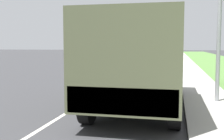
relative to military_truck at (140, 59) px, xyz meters
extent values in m
plane|color=#38383A|center=(-2.15, 31.06, -1.66)|extent=(180.00, 180.00, 0.00)
cube|color=silver|center=(-2.15, 31.06, -1.66)|extent=(0.12, 120.00, 0.00)
cube|color=#ADAAA3|center=(2.35, 31.06, -1.60)|extent=(1.80, 120.00, 0.12)
cube|color=#56843D|center=(6.75, 31.06, -1.65)|extent=(7.00, 120.00, 0.02)
cube|color=#606647|center=(0.00, 2.58, -0.06)|extent=(2.58, 1.93, 2.13)
cube|color=#4C5138|center=(0.00, -0.86, 0.09)|extent=(2.58, 4.96, 2.43)
cube|color=#606647|center=(0.00, -3.29, -0.77)|extent=(2.45, 0.10, 0.60)
cube|color=red|center=(-0.97, -3.31, -0.57)|extent=(0.12, 0.06, 0.12)
cube|color=red|center=(0.97, -3.31, -0.57)|extent=(0.12, 0.06, 0.12)
cylinder|color=black|center=(-1.14, 2.49, -1.15)|extent=(0.30, 1.04, 1.04)
cylinder|color=black|center=(1.14, 2.49, -1.15)|extent=(0.30, 1.04, 1.04)
cylinder|color=black|center=(-1.14, -2.10, -1.15)|extent=(0.30, 1.04, 1.04)
cylinder|color=black|center=(1.14, -2.10, -1.15)|extent=(0.30, 1.04, 1.04)
cylinder|color=black|center=(-1.14, -0.61, -1.15)|extent=(0.30, 1.04, 1.04)
cylinder|color=black|center=(1.14, -0.61, -1.15)|extent=(0.30, 1.04, 1.04)
cube|color=navy|center=(-0.67, 10.79, -1.17)|extent=(1.78, 4.83, 0.64)
cube|color=black|center=(-0.67, 10.89, -0.52)|extent=(1.57, 2.18, 0.67)
cylinder|color=black|center=(-1.46, 12.34, -1.34)|extent=(0.20, 0.64, 0.64)
cylinder|color=black|center=(0.12, 12.34, -1.34)|extent=(0.20, 0.64, 0.64)
cylinder|color=black|center=(-1.46, 9.24, -1.34)|extent=(0.20, 0.64, 0.64)
cylinder|color=black|center=(0.12, 9.24, -1.34)|extent=(0.20, 0.64, 0.64)
cube|color=silver|center=(-0.58, 18.31, -1.10)|extent=(1.87, 4.01, 0.78)
cube|color=black|center=(-0.58, 18.39, -0.32)|extent=(1.65, 1.80, 0.78)
cylinder|color=black|center=(-1.42, 19.59, -1.34)|extent=(0.20, 0.64, 0.64)
cylinder|color=black|center=(0.26, 19.59, -1.34)|extent=(0.20, 0.64, 0.64)
cylinder|color=black|center=(-1.42, 17.02, -1.34)|extent=(0.20, 0.64, 0.64)
cylinder|color=black|center=(0.26, 17.02, -1.34)|extent=(0.20, 0.64, 0.64)
camera|label=1|loc=(1.15, -9.18, 0.44)|focal=45.00mm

